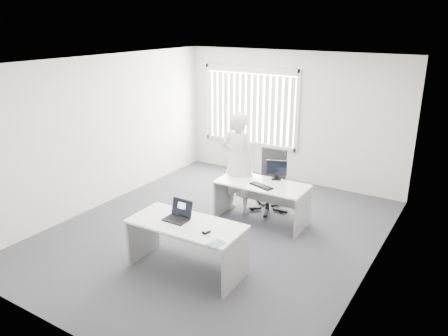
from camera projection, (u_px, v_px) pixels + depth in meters
The scene contains 18 objects.
ground at pixel (216, 232), 7.37m from camera, with size 6.00×6.00×0.00m, color #424248.
wall_back at pixel (292, 118), 9.32m from camera, with size 5.00×0.02×2.80m, color silver.
wall_front at pixel (57, 224), 4.51m from camera, with size 5.00×0.02×2.80m, color silver.
wall_left at pixel (103, 132), 8.17m from camera, with size 0.02×6.00×2.80m, color silver.
wall_right at pixel (376, 182), 5.66m from camera, with size 0.02×6.00×2.80m, color silver.
ceiling at pixel (215, 62), 6.46m from camera, with size 5.00×6.00×0.02m, color white.
window at pixel (250, 106), 9.74m from camera, with size 2.32×0.06×1.76m, color silver.
blinds at pixel (249, 108), 9.70m from camera, with size 2.20×0.10×1.50m, color silver, non-canonical shape.
desk_near at pixel (186, 236), 6.09m from camera, with size 1.64×0.81×0.74m.
desk_far at pixel (262, 194), 7.59m from camera, with size 1.59×0.77×0.72m.
office_chair at pixel (269, 191), 8.14m from camera, with size 0.67×0.67×1.14m.
person at pixel (239, 162), 7.90m from camera, with size 0.69×0.45×1.88m, color silver.
laptop at pixel (176, 212), 6.05m from camera, with size 0.34×0.30×0.26m, color black, non-canonical shape.
paper_sheet at pixel (203, 230), 5.81m from camera, with size 0.32×0.22×0.00m, color white.
mouse at pixel (206, 232), 5.72m from camera, with size 0.06×0.10×0.04m, color #B9B9BB, non-canonical shape.
booklet at pixel (216, 244), 5.46m from camera, with size 0.15×0.21×0.01m, color silver.
keyboard at pixel (261, 186), 7.38m from camera, with size 0.44×0.15×0.02m, color black.
monitor at pixel (277, 170), 7.64m from camera, with size 0.36×0.11×0.36m, color black, non-canonical shape.
Camera 1 is at (3.63, -5.54, 3.41)m, focal length 35.00 mm.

